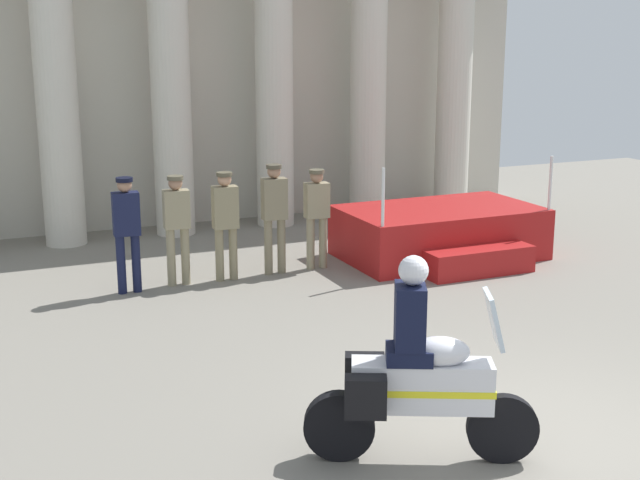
{
  "coord_description": "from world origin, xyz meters",
  "views": [
    {
      "loc": [
        -4.97,
        -6.11,
        3.76
      ],
      "look_at": [
        -0.94,
        3.11,
        1.31
      ],
      "focal_mm": 48.6,
      "sensor_mm": 36.0,
      "label": 1
    }
  ],
  "objects_px": {
    "reviewing_stand": "(442,234)",
    "officer_in_row_0": "(127,225)",
    "officer_in_row_2": "(225,217)",
    "officer_in_row_3": "(274,210)",
    "officer_in_row_4": "(317,211)",
    "motorcycle_with_rider": "(414,377)",
    "officer_in_row_1": "(177,221)"
  },
  "relations": [
    {
      "from": "officer_in_row_3",
      "to": "motorcycle_with_rider",
      "type": "relative_size",
      "value": 0.9
    },
    {
      "from": "reviewing_stand",
      "to": "officer_in_row_4",
      "type": "xyz_separation_m",
      "value": [
        -2.2,
        0.23,
        0.54
      ]
    },
    {
      "from": "officer_in_row_4",
      "to": "motorcycle_with_rider",
      "type": "height_order",
      "value": "motorcycle_with_rider"
    },
    {
      "from": "officer_in_row_0",
      "to": "officer_in_row_4",
      "type": "height_order",
      "value": "officer_in_row_0"
    },
    {
      "from": "officer_in_row_1",
      "to": "officer_in_row_2",
      "type": "height_order",
      "value": "officer_in_row_2"
    },
    {
      "from": "officer_in_row_2",
      "to": "officer_in_row_3",
      "type": "xyz_separation_m",
      "value": [
        0.81,
        0.04,
        0.04
      ]
    },
    {
      "from": "motorcycle_with_rider",
      "to": "officer_in_row_2",
      "type": "bearing_deg",
      "value": 113.53
    },
    {
      "from": "reviewing_stand",
      "to": "officer_in_row_3",
      "type": "distance_m",
      "value": 3.0
    },
    {
      "from": "officer_in_row_1",
      "to": "officer_in_row_4",
      "type": "xyz_separation_m",
      "value": [
        2.29,
        0.03,
        -0.03
      ]
    },
    {
      "from": "officer_in_row_3",
      "to": "officer_in_row_4",
      "type": "distance_m",
      "value": 0.73
    },
    {
      "from": "officer_in_row_3",
      "to": "motorcycle_with_rider",
      "type": "height_order",
      "value": "motorcycle_with_rider"
    },
    {
      "from": "officer_in_row_2",
      "to": "motorcycle_with_rider",
      "type": "xyz_separation_m",
      "value": [
        -0.24,
        -6.19,
        -0.2
      ]
    },
    {
      "from": "officer_in_row_2",
      "to": "officer_in_row_3",
      "type": "bearing_deg",
      "value": -173.43
    },
    {
      "from": "officer_in_row_1",
      "to": "officer_in_row_3",
      "type": "xyz_separation_m",
      "value": [
        1.56,
        0.0,
        0.04
      ]
    },
    {
      "from": "reviewing_stand",
      "to": "officer_in_row_3",
      "type": "bearing_deg",
      "value": 176.01
    },
    {
      "from": "officer_in_row_0",
      "to": "officer_in_row_3",
      "type": "bearing_deg",
      "value": -173.82
    },
    {
      "from": "officer_in_row_0",
      "to": "officer_in_row_1",
      "type": "bearing_deg",
      "value": -169.11
    },
    {
      "from": "officer_in_row_4",
      "to": "motorcycle_with_rider",
      "type": "relative_size",
      "value": 0.84
    },
    {
      "from": "officer_in_row_3",
      "to": "officer_in_row_4",
      "type": "height_order",
      "value": "officer_in_row_3"
    },
    {
      "from": "reviewing_stand",
      "to": "motorcycle_with_rider",
      "type": "distance_m",
      "value": 7.23
    },
    {
      "from": "officer_in_row_0",
      "to": "officer_in_row_1",
      "type": "relative_size",
      "value": 1.02
    },
    {
      "from": "officer_in_row_3",
      "to": "officer_in_row_1",
      "type": "bearing_deg",
      "value": 3.85
    },
    {
      "from": "reviewing_stand",
      "to": "officer_in_row_4",
      "type": "bearing_deg",
      "value": 174.13
    },
    {
      "from": "reviewing_stand",
      "to": "officer_in_row_0",
      "type": "height_order",
      "value": "reviewing_stand"
    },
    {
      "from": "officer_in_row_0",
      "to": "motorcycle_with_rider",
      "type": "xyz_separation_m",
      "value": [
        1.27,
        -6.13,
        -0.22
      ]
    },
    {
      "from": "reviewing_stand",
      "to": "motorcycle_with_rider",
      "type": "relative_size",
      "value": 1.69
    },
    {
      "from": "reviewing_stand",
      "to": "officer_in_row_2",
      "type": "height_order",
      "value": "reviewing_stand"
    },
    {
      "from": "reviewing_stand",
      "to": "officer_in_row_2",
      "type": "bearing_deg",
      "value": 177.5
    },
    {
      "from": "officer_in_row_0",
      "to": "officer_in_row_3",
      "type": "xyz_separation_m",
      "value": [
        2.32,
        0.1,
        0.02
      ]
    },
    {
      "from": "motorcycle_with_rider",
      "to": "officer_in_row_0",
      "type": "bearing_deg",
      "value": 127.44
    },
    {
      "from": "reviewing_stand",
      "to": "officer_in_row_0",
      "type": "xyz_separation_m",
      "value": [
        -5.25,
        0.1,
        0.6
      ]
    },
    {
      "from": "officer_in_row_0",
      "to": "officer_in_row_1",
      "type": "distance_m",
      "value": 0.77
    }
  ]
}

